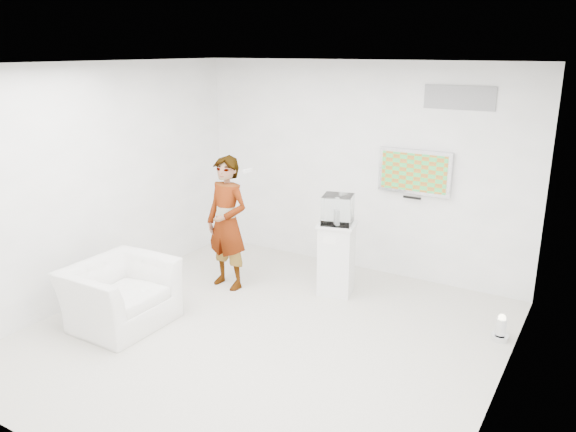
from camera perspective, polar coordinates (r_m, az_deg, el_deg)
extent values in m
cube|color=beige|center=(6.55, -2.52, -12.00)|extent=(5.00, 5.00, 0.01)
cube|color=#323235|center=(5.75, -2.91, 15.16)|extent=(5.00, 5.00, 0.01)
cube|color=silver|center=(8.12, 7.14, 4.85)|extent=(5.00, 0.01, 3.00)
cube|color=silver|center=(4.25, -21.82, -7.35)|extent=(5.00, 0.01, 3.00)
cube|color=silver|center=(7.61, -18.60, 3.31)|extent=(0.01, 5.00, 3.00)
cube|color=silver|center=(5.10, 21.45, -3.36)|extent=(0.01, 5.00, 3.00)
cube|color=#BBBBBF|center=(7.76, 12.75, 4.40)|extent=(1.00, 0.08, 0.60)
cube|color=gray|center=(7.52, 17.02, 11.42)|extent=(0.90, 0.02, 0.30)
imported|color=white|center=(7.54, -6.21, -0.72)|extent=(0.70, 0.50, 1.81)
imported|color=white|center=(6.95, -16.72, -7.62)|extent=(1.00, 1.14, 0.74)
cube|color=silver|center=(7.45, 4.94, -4.31)|extent=(0.57, 0.57, 0.97)
cylinder|color=silver|center=(6.82, 20.81, -10.59)|extent=(0.23, 0.23, 0.30)
cube|color=silver|center=(7.24, 5.07, 0.66)|extent=(0.46, 0.46, 0.37)
cube|color=silver|center=(7.27, 5.06, 0.00)|extent=(0.12, 0.14, 0.20)
cube|color=silver|center=(7.30, -4.14, 4.62)|extent=(0.05, 0.16, 0.04)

